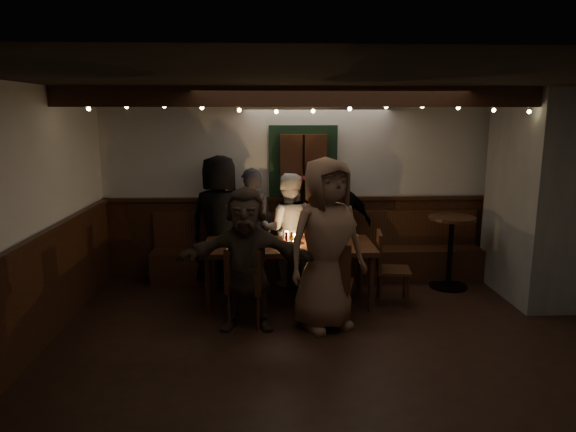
{
  "coord_description": "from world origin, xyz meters",
  "views": [
    {
      "loc": [
        -0.72,
        -4.68,
        2.32
      ],
      "look_at": [
        -0.45,
        1.6,
        1.05
      ],
      "focal_mm": 32.0,
      "sensor_mm": 36.0,
      "label": 1
    }
  ],
  "objects_px": {
    "high_top": "(451,243)",
    "chair_end": "(387,263)",
    "chair_near_left": "(245,283)",
    "person_e": "(341,226)",
    "person_d": "(323,224)",
    "person_g": "(326,244)",
    "person_f": "(246,259)",
    "person_a": "(220,221)",
    "dining_table": "(289,249)",
    "chair_near_right": "(332,278)",
    "person_b": "(252,226)",
    "person_c": "(288,230)"
  },
  "relations": [
    {
      "from": "high_top",
      "to": "chair_end",
      "type": "bearing_deg",
      "value": -151.94
    },
    {
      "from": "chair_end",
      "to": "chair_near_left",
      "type": "bearing_deg",
      "value": -158.81
    },
    {
      "from": "high_top",
      "to": "person_e",
      "type": "height_order",
      "value": "person_e"
    },
    {
      "from": "chair_end",
      "to": "person_d",
      "type": "xyz_separation_m",
      "value": [
        -0.7,
        0.77,
        0.34
      ]
    },
    {
      "from": "chair_end",
      "to": "person_g",
      "type": "distance_m",
      "value": 1.18
    },
    {
      "from": "high_top",
      "to": "person_f",
      "type": "relative_size",
      "value": 0.62
    },
    {
      "from": "person_a",
      "to": "person_d",
      "type": "distance_m",
      "value": 1.39
    },
    {
      "from": "person_d",
      "to": "person_g",
      "type": "relative_size",
      "value": 0.9
    },
    {
      "from": "person_d",
      "to": "person_f",
      "type": "distance_m",
      "value": 1.77
    },
    {
      "from": "person_f",
      "to": "person_g",
      "type": "distance_m",
      "value": 0.87
    },
    {
      "from": "chair_near_left",
      "to": "person_e",
      "type": "bearing_deg",
      "value": 48.56
    },
    {
      "from": "dining_table",
      "to": "person_g",
      "type": "relative_size",
      "value": 1.11
    },
    {
      "from": "chair_near_right",
      "to": "person_f",
      "type": "distance_m",
      "value": 0.97
    },
    {
      "from": "person_b",
      "to": "person_d",
      "type": "height_order",
      "value": "person_d"
    },
    {
      "from": "person_b",
      "to": "person_e",
      "type": "bearing_deg",
      "value": -178.04
    },
    {
      "from": "dining_table",
      "to": "chair_near_left",
      "type": "height_order",
      "value": "dining_table"
    },
    {
      "from": "dining_table",
      "to": "chair_end",
      "type": "xyz_separation_m",
      "value": [
        1.2,
        -0.08,
        -0.17
      ]
    },
    {
      "from": "person_c",
      "to": "person_d",
      "type": "distance_m",
      "value": 0.48
    },
    {
      "from": "person_e",
      "to": "person_g",
      "type": "xyz_separation_m",
      "value": [
        -0.37,
        -1.45,
        0.13
      ]
    },
    {
      "from": "chair_near_right",
      "to": "person_f",
      "type": "bearing_deg",
      "value": -177.14
    },
    {
      "from": "person_b",
      "to": "person_g",
      "type": "distance_m",
      "value": 1.76
    },
    {
      "from": "dining_table",
      "to": "person_a",
      "type": "height_order",
      "value": "person_a"
    },
    {
      "from": "chair_end",
      "to": "person_e",
      "type": "distance_m",
      "value": 0.93
    },
    {
      "from": "chair_near_left",
      "to": "person_a",
      "type": "xyz_separation_m",
      "value": [
        -0.38,
        1.42,
        0.39
      ]
    },
    {
      "from": "high_top",
      "to": "person_c",
      "type": "distance_m",
      "value": 2.18
    },
    {
      "from": "chair_near_right",
      "to": "person_d",
      "type": "xyz_separation_m",
      "value": [
        0.06,
        1.41,
        0.31
      ]
    },
    {
      "from": "chair_near_right",
      "to": "chair_end",
      "type": "height_order",
      "value": "chair_near_right"
    },
    {
      "from": "person_g",
      "to": "person_c",
      "type": "bearing_deg",
      "value": 78.11
    },
    {
      "from": "chair_end",
      "to": "high_top",
      "type": "xyz_separation_m",
      "value": [
        0.98,
        0.52,
        0.11
      ]
    },
    {
      "from": "person_e",
      "to": "chair_near_left",
      "type": "bearing_deg",
      "value": 26.25
    },
    {
      "from": "chair_near_right",
      "to": "person_b",
      "type": "distance_m",
      "value": 1.76
    },
    {
      "from": "person_b",
      "to": "person_e",
      "type": "distance_m",
      "value": 1.2
    },
    {
      "from": "person_f",
      "to": "person_d",
      "type": "bearing_deg",
      "value": 58.29
    },
    {
      "from": "chair_end",
      "to": "person_a",
      "type": "relative_size",
      "value": 0.5
    },
    {
      "from": "chair_near_left",
      "to": "high_top",
      "type": "height_order",
      "value": "high_top"
    },
    {
      "from": "person_b",
      "to": "person_c",
      "type": "relative_size",
      "value": 1.04
    },
    {
      "from": "dining_table",
      "to": "chair_near_right",
      "type": "height_order",
      "value": "chair_near_right"
    },
    {
      "from": "person_a",
      "to": "person_g",
      "type": "relative_size",
      "value": 0.95
    },
    {
      "from": "high_top",
      "to": "person_a",
      "type": "xyz_separation_m",
      "value": [
        -3.08,
        0.23,
        0.27
      ]
    },
    {
      "from": "chair_end",
      "to": "person_d",
      "type": "bearing_deg",
      "value": 132.43
    },
    {
      "from": "dining_table",
      "to": "person_f",
      "type": "height_order",
      "value": "person_f"
    },
    {
      "from": "dining_table",
      "to": "person_f",
      "type": "distance_m",
      "value": 0.92
    },
    {
      "from": "person_d",
      "to": "person_c",
      "type": "bearing_deg",
      "value": -19.59
    },
    {
      "from": "person_b",
      "to": "person_f",
      "type": "bearing_deg",
      "value": 95.49
    },
    {
      "from": "person_d",
      "to": "dining_table",
      "type": "bearing_deg",
      "value": 33.26
    },
    {
      "from": "high_top",
      "to": "person_d",
      "type": "xyz_separation_m",
      "value": [
        -1.68,
        0.24,
        0.23
      ]
    },
    {
      "from": "person_f",
      "to": "chair_near_left",
      "type": "bearing_deg",
      "value": 123.26
    },
    {
      "from": "person_e",
      "to": "person_f",
      "type": "relative_size",
      "value": 1.04
    },
    {
      "from": "chair_near_right",
      "to": "person_f",
      "type": "xyz_separation_m",
      "value": [
        -0.94,
        -0.05,
        0.25
      ]
    },
    {
      "from": "chair_end",
      "to": "person_b",
      "type": "xyz_separation_m",
      "value": [
        -1.67,
        0.84,
        0.3
      ]
    }
  ]
}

